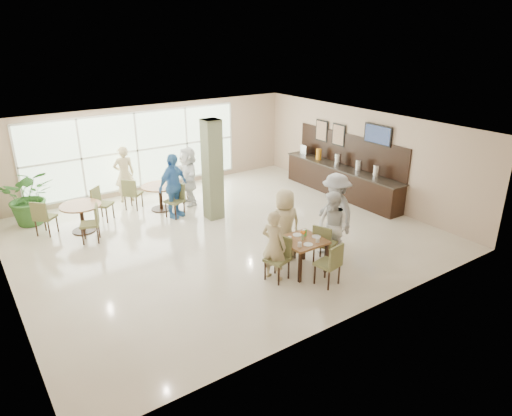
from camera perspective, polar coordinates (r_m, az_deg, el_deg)
ground at (r=11.97m, az=-4.06°, el=-3.37°), size 10.00×10.00×0.00m
room_shell at (r=11.36m, az=-4.29°, el=4.45°), size 10.00×10.00×10.00m
window_bank at (r=15.16m, az=-14.60°, el=6.97°), size 7.00×0.04×7.00m
column at (r=12.64m, az=-5.47°, el=4.74°), size 0.45×0.45×2.80m
main_table at (r=10.03m, az=5.85°, el=-4.47°), size 0.88×0.88×0.75m
round_table_left at (r=12.79m, az=-21.01°, el=-0.41°), size 1.05×1.05×0.75m
round_table_right at (r=13.72m, az=-11.89°, el=2.05°), size 1.06×1.06×0.75m
chairs_main_table at (r=10.11m, az=5.95°, el=-5.35°), size 1.95×1.94×0.95m
chairs_table_left at (r=12.82m, az=-21.16°, el=-0.80°), size 2.16×1.80×0.95m
chairs_table_right at (r=13.81m, az=-11.61°, el=1.81°), size 2.07×1.89×0.95m
tabletop_clutter at (r=9.96m, az=6.05°, el=-3.65°), size 0.75×0.71×0.21m
buffet_counter at (r=14.87m, az=10.60°, el=3.63°), size 0.64×4.70×1.95m
wall_tv at (r=13.92m, az=14.99°, el=8.86°), size 0.06×1.00×0.58m
framed_art_a at (r=15.05m, az=10.29°, el=8.98°), size 0.05×0.55×0.70m
framed_art_b at (r=15.61m, az=8.21°, el=9.55°), size 0.05×0.55×0.70m
potted_plant at (r=13.81m, az=-26.47°, el=1.31°), size 1.78×1.78×1.58m
teen_left at (r=9.61m, az=2.24°, el=-4.71°), size 0.57×0.67×1.56m
teen_far at (r=10.54m, az=3.60°, el=-1.98°), size 0.87×0.56×1.66m
teen_right at (r=10.52m, az=9.53°, el=-2.35°), size 0.64×0.81×1.64m
teen_standing at (r=11.11m, az=9.90°, el=-0.40°), size 0.90×1.32×1.88m
adult_a at (r=12.97m, az=-10.31°, el=2.71°), size 1.24×1.00×1.85m
adult_b at (r=13.93m, az=-8.47°, el=3.98°), size 1.00×1.75×1.78m
adult_standing at (r=14.56m, az=-16.13°, el=4.09°), size 0.68×0.48×1.76m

